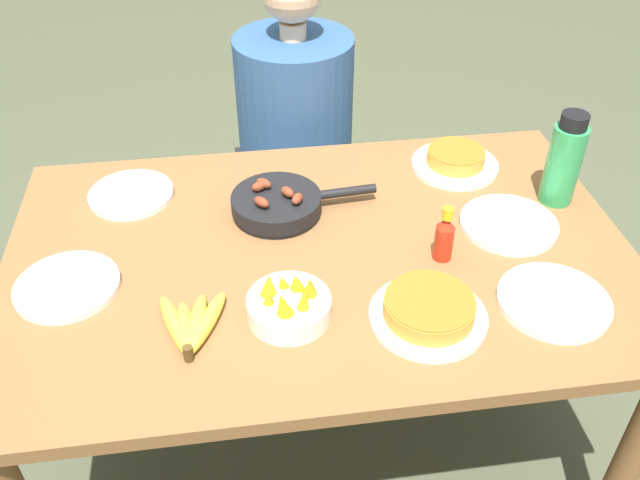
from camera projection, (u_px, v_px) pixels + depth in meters
The scene contains 14 objects.
ground_plane at pixel (320, 435), 2.06m from camera, with size 14.00×14.00×0.00m, color #474C38.
dining_table at pixel (320, 280), 1.67m from camera, with size 1.48×0.95×0.73m.
banana_bunch at pixel (191, 326), 1.39m from camera, with size 0.16×0.19×0.04m.
skillet at pixel (278, 204), 1.71m from camera, with size 0.37×0.23×0.08m.
frittata_plate_center at pixel (429, 311), 1.41m from camera, with size 0.25×0.25×0.06m.
frittata_plate_side at pixel (455, 161), 1.88m from camera, with size 0.24×0.24×0.06m.
empty_plate_near_front at pixel (67, 286), 1.49m from camera, with size 0.23×0.23×0.02m.
empty_plate_far_left at pixel (509, 224), 1.67m from camera, with size 0.24×0.24×0.02m.
empty_plate_far_right at pixel (131, 194), 1.77m from camera, with size 0.22×0.22×0.02m.
empty_plate_mid_edge at pixel (554, 301), 1.46m from camera, with size 0.24×0.24×0.02m.
fruit_bowl_mango at pixel (289, 304), 1.41m from camera, with size 0.18×0.18×0.10m.
water_bottle at pixel (564, 161), 1.70m from camera, with size 0.09×0.09×0.25m.
hot_sauce_bottle at pixel (444, 237), 1.55m from camera, with size 0.04×0.04×0.14m.
person_figure at pixel (296, 170), 2.35m from camera, with size 0.41×0.41×1.18m.
Camera 1 is at (-0.18, -1.23, 1.75)m, focal length 38.00 mm.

